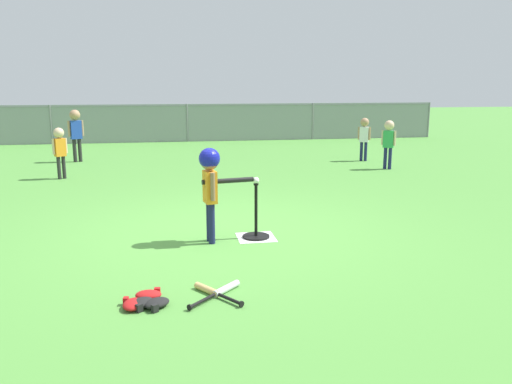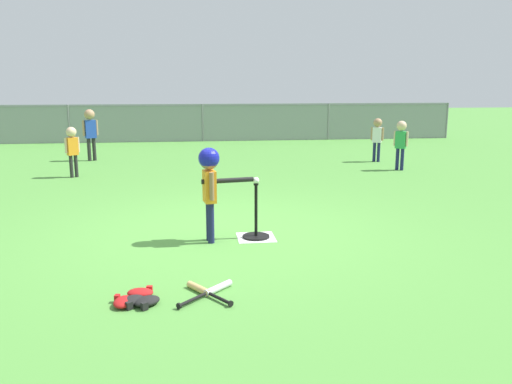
{
  "view_description": "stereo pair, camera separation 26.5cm",
  "coord_description": "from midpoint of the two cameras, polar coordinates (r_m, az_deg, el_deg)",
  "views": [
    {
      "loc": [
        -0.62,
        -6.04,
        1.79
      ],
      "look_at": [
        0.37,
        -0.26,
        0.55
      ],
      "focal_mm": 36.34,
      "sensor_mm": 36.0,
      "label": 1
    },
    {
      "loc": [
        -0.36,
        -6.08,
        1.79
      ],
      "look_at": [
        0.37,
        -0.26,
        0.55
      ],
      "focal_mm": 36.34,
      "sensor_mm": 36.0,
      "label": 2
    }
  ],
  "objects": [
    {
      "name": "ground_plane",
      "position": [
        6.34,
        -4.93,
        -4.51
      ],
      "size": [
        60.0,
        60.0,
        0.0
      ],
      "primitive_type": "plane",
      "color": "#51933D"
    },
    {
      "name": "home_plate",
      "position": [
        6.13,
        -1.24,
        -5.01
      ],
      "size": [
        0.44,
        0.44,
        0.01
      ],
      "primitive_type": "cube",
      "color": "white",
      "rests_on": "ground_plane"
    },
    {
      "name": "batting_tee",
      "position": [
        6.1,
        -1.25,
        -4.13
      ],
      "size": [
        0.32,
        0.32,
        0.65
      ],
      "color": "black",
      "rests_on": "ground_plane"
    },
    {
      "name": "baseball_on_tee",
      "position": [
        5.97,
        -1.27,
        1.29
      ],
      "size": [
        0.07,
        0.07,
        0.07
      ],
      "primitive_type": "sphere",
      "color": "white",
      "rests_on": "batting_tee"
    },
    {
      "name": "batter_child",
      "position": [
        5.81,
        -6.33,
        1.79
      ],
      "size": [
        0.63,
        0.31,
        1.09
      ],
      "color": "#191E4C",
      "rests_on": "ground_plane"
    },
    {
      "name": "fielder_deep_center",
      "position": [
        12.62,
        -19.81,
        6.59
      ],
      "size": [
        0.33,
        0.24,
        1.19
      ],
      "color": "#262626",
      "rests_on": "ground_plane"
    },
    {
      "name": "fielder_deep_left",
      "position": [
        12.27,
        11.22,
        6.35
      ],
      "size": [
        0.26,
        0.21,
        1.0
      ],
      "color": "#191E4C",
      "rests_on": "ground_plane"
    },
    {
      "name": "fielder_deep_right",
      "position": [
        10.47,
        -21.48,
        4.72
      ],
      "size": [
        0.25,
        0.2,
        0.97
      ],
      "color": "#262626",
      "rests_on": "ground_plane"
    },
    {
      "name": "fielder_near_right",
      "position": [
        11.19,
        13.74,
        5.8
      ],
      "size": [
        0.25,
        0.22,
        1.02
      ],
      "color": "#191E4C",
      "rests_on": "ground_plane"
    },
    {
      "name": "spare_bat_silver",
      "position": [
        4.56,
        -5.51,
        -10.8
      ],
      "size": [
        0.49,
        0.49,
        0.06
      ],
      "color": "silver",
      "rests_on": "ground_plane"
    },
    {
      "name": "spare_bat_wood",
      "position": [
        4.56,
        -6.58,
        -10.84
      ],
      "size": [
        0.38,
        0.51,
        0.06
      ],
      "color": "#DBB266",
      "rests_on": "ground_plane"
    },
    {
      "name": "glove_by_plate",
      "position": [
        4.43,
        -14.26,
        -11.78
      ],
      "size": [
        0.27,
        0.26,
        0.07
      ],
      "color": "black",
      "rests_on": "ground_plane"
    },
    {
      "name": "glove_near_bats",
      "position": [
        4.43,
        -15.14,
        -11.84
      ],
      "size": [
        0.19,
        0.24,
        0.07
      ],
      "color": "#B21919",
      "rests_on": "ground_plane"
    },
    {
      "name": "glove_tossed_aside",
      "position": [
        4.4,
        -12.62,
        -11.88
      ],
      "size": [
        0.27,
        0.26,
        0.07
      ],
      "color": "black",
      "rests_on": "ground_plane"
    },
    {
      "name": "glove_outfield_drop",
      "position": [
        4.58,
        -13.38,
        -10.95
      ],
      "size": [
        0.24,
        0.18,
        0.07
      ],
      "color": "#B21919",
      "rests_on": "ground_plane"
    },
    {
      "name": "outfield_fence",
      "position": [
        16.24,
        -8.05,
        7.68
      ],
      "size": [
        16.06,
        0.06,
        1.15
      ],
      "color": "slate",
      "rests_on": "ground_plane"
    }
  ]
}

